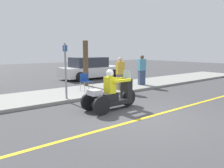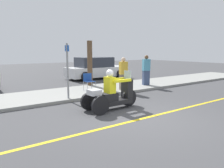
% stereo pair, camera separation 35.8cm
% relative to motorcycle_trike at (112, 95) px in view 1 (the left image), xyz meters
% --- Properties ---
extents(ground_plane, '(60.00, 60.00, 0.00)m').
position_rel_motorcycle_trike_xyz_m(ground_plane, '(0.19, -1.41, -0.50)').
color(ground_plane, '#424244').
extents(lane_stripe, '(24.00, 0.12, 0.01)m').
position_rel_motorcycle_trike_xyz_m(lane_stripe, '(-0.00, -1.41, -0.50)').
color(lane_stripe, gold).
rests_on(lane_stripe, ground).
extents(sidewalk_strip, '(28.00, 2.80, 0.12)m').
position_rel_motorcycle_trike_xyz_m(sidewalk_strip, '(0.19, 3.19, -0.44)').
color(sidewalk_strip, gray).
rests_on(sidewalk_strip, ground).
extents(motorcycle_trike, '(2.11, 0.82, 1.41)m').
position_rel_motorcycle_trike_xyz_m(motorcycle_trike, '(0.00, 0.00, 0.00)').
color(motorcycle_trike, black).
rests_on(motorcycle_trike, ground).
extents(spectator_mid_group, '(0.44, 0.34, 1.66)m').
position_rel_motorcycle_trike_xyz_m(spectator_mid_group, '(4.29, 2.71, 0.42)').
color(spectator_mid_group, '#38476B').
rests_on(spectator_mid_group, sidewalk_strip).
extents(spectator_far_back, '(0.40, 0.28, 1.58)m').
position_rel_motorcycle_trike_xyz_m(spectator_far_back, '(2.29, 2.24, 0.38)').
color(spectator_far_back, '#726656').
rests_on(spectator_far_back, sidewalk_strip).
extents(folding_chair_curbside, '(0.49, 0.49, 0.82)m').
position_rel_motorcycle_trike_xyz_m(folding_chair_curbside, '(0.83, 3.11, 0.12)').
color(folding_chair_curbside, '#A5A8AD').
rests_on(folding_chair_curbside, sidewalk_strip).
extents(parked_car_lot_center, '(4.47, 1.98, 1.55)m').
position_rel_motorcycle_trike_xyz_m(parked_car_lot_center, '(3.95, 7.49, 0.22)').
color(parked_car_lot_center, silver).
rests_on(parked_car_lot_center, ground).
extents(tree_trunk, '(0.28, 0.28, 2.44)m').
position_rel_motorcycle_trike_xyz_m(tree_trunk, '(1.66, 4.39, 0.84)').
color(tree_trunk, brown).
rests_on(tree_trunk, sidewalk_strip).
extents(street_sign, '(0.08, 0.36, 2.20)m').
position_rel_motorcycle_trike_xyz_m(street_sign, '(-0.71, 2.04, 0.81)').
color(street_sign, gray).
rests_on(street_sign, sidewalk_strip).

